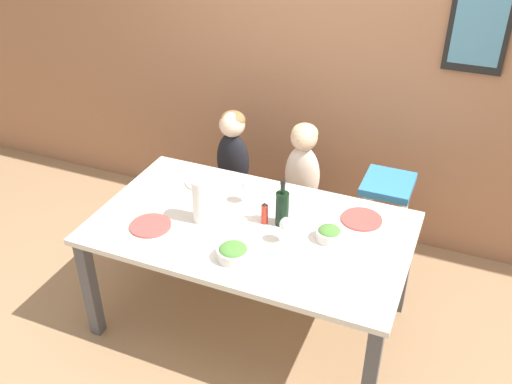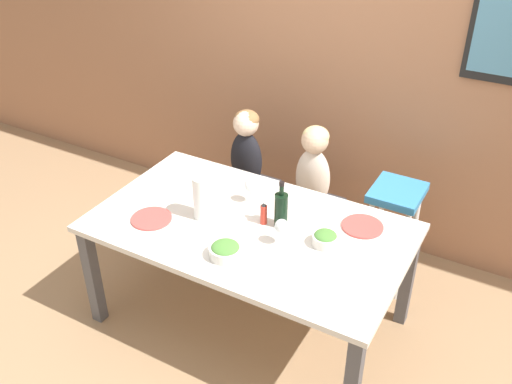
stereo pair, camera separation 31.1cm
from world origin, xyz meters
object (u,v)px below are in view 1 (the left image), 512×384
Objects in this scene: chair_far_left at (234,196)px; wine_glass_far at (247,187)px; wine_glass_near at (286,225)px; salad_bowl_large at (233,252)px; dinner_plate_back_right at (362,219)px; person_child_left at (233,147)px; person_child_center at (303,160)px; salad_bowl_small at (329,234)px; chair_right_highchair at (385,204)px; dinner_plate_back_left at (204,182)px; dinner_plate_front_left at (151,226)px; paper_towel_roll at (202,201)px; chair_far_center at (300,211)px; wine_bottle at (282,207)px.

wine_glass_far is at bearing -57.39° from chair_far_left.
wine_glass_near is (0.69, -0.82, 0.47)m from chair_far_left.
dinner_plate_back_right is at bearing 48.11° from salad_bowl_large.
person_child_left and person_child_center have the same top height.
person_child_left is 4.11× the size of salad_bowl_small.
chair_right_highchair is 4.30× the size of salad_bowl_large.
salad_bowl_small is at bearing -16.66° from dinner_plate_back_left.
dinner_plate_back_right is at bearing -1.21° from dinner_plate_back_left.
dinner_plate_front_left is at bearing -93.61° from person_child_left.
chair_right_highchair is at bearing 82.45° from dinner_plate_back_right.
dinner_plate_back_left is (-0.00, -0.44, 0.36)m from chair_far_left.
paper_towel_roll is at bearing -138.11° from chair_right_highchair.
dinner_plate_back_left reaches higher than chair_far_center.
person_child_center is 0.81m from salad_bowl_small.
wine_bottle is at bearing -20.61° from dinner_plate_back_left.
salad_bowl_large is 0.56m from dinner_plate_front_left.
dinner_plate_back_left is (-0.49, 0.62, -0.03)m from salad_bowl_large.
wine_bottle is 1.22× the size of dinner_plate_back_right.
chair_far_left is 0.79m from wine_glass_far.
dinner_plate_back_left is at bearing 163.34° from salad_bowl_small.
paper_towel_roll is 1.12× the size of dinner_plate_back_right.
salad_bowl_small is (0.56, -0.17, -0.07)m from wine_glass_far.
chair_far_center is at bearing 72.62° from wine_glass_far.
wine_glass_near reaches higher than chair_far_left.
wine_bottle is 0.47m from dinner_plate_back_right.
chair_right_highchair is 0.75m from salad_bowl_small.
dinner_plate_back_left is at bearing 128.33° from salad_bowl_large.
person_child_left is 1.07m from wine_glass_near.
person_child_left reaches higher than wine_glass_far.
person_child_center reaches higher than dinner_plate_front_left.
chair_far_left is at bearing 180.00° from chair_right_highchair.
wine_glass_near reaches higher than chair_far_center.
wine_glass_far is 0.61m from dinner_plate_front_left.
person_child_left is at bearing 155.87° from dinner_plate_back_right.
dinner_plate_front_left is at bearing -96.24° from dinner_plate_back_left.
wine_glass_far reaches higher than dinner_plate_front_left.
dinner_plate_front_left is at bearing -145.10° from paper_towel_roll.
chair_far_left is 1.90× the size of dinner_plate_back_right.
salad_bowl_large reaches higher than chair_far_center.
person_child_center is at bearing 88.65° from salad_bowl_large.
dinner_plate_front_left is (-0.75, -0.16, -0.10)m from wine_glass_near.
salad_bowl_large is (0.30, -0.25, -0.09)m from paper_towel_roll.
paper_towel_roll is at bearing -77.16° from person_child_left.
chair_right_highchair is 2.85× the size of paper_towel_roll.
paper_towel_roll is at bearing -63.33° from dinner_plate_back_left.
dinner_plate_back_left is at bearing 178.79° from dinner_plate_back_right.
wine_glass_far is at bearing -107.38° from chair_far_center.
salad_bowl_small reaches higher than dinner_plate_front_left.
dinner_plate_front_left is (-0.57, -0.98, -0.04)m from person_child_center.
chair_far_left is 1.90× the size of dinner_plate_back_left.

